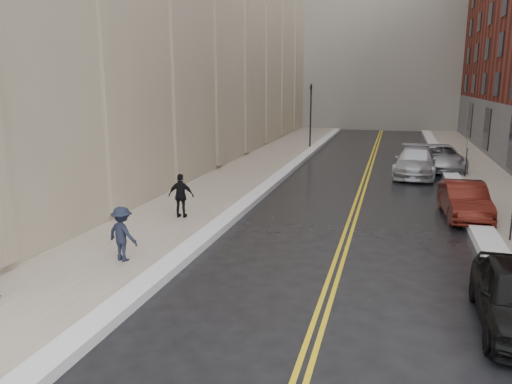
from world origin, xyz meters
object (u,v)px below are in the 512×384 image
Objects in this scene: car_silver_far at (440,157)px; pedestrian_c at (181,196)px; car_maroon at (464,200)px; pedestrian_b at (122,234)px; car_silver_near at (415,162)px.

car_silver_far is 3.20× the size of pedestrian_c.
car_maroon is 2.66× the size of pedestrian_b.
car_silver_near reaches higher than car_maroon.
pedestrian_c reaches higher than pedestrian_b.
car_maroon is at bearing -75.78° from car_silver_near.
pedestrian_c is (-0.30, 4.95, 0.04)m from pedestrian_b.
pedestrian_b reaches higher than car_maroon.
car_maroon is at bearing -124.41° from pedestrian_b.
pedestrian_b is at bearing -121.89° from car_silver_far.
car_maroon is 0.78× the size of car_silver_near.
pedestrian_c is (-10.75, -15.10, 0.25)m from car_silver_far.
car_silver_far is 18.54m from pedestrian_c.
pedestrian_b is 0.95× the size of pedestrian_c.
car_silver_near is at bearing -125.97° from car_silver_far.
pedestrian_b is at bearing -112.72° from car_silver_near.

